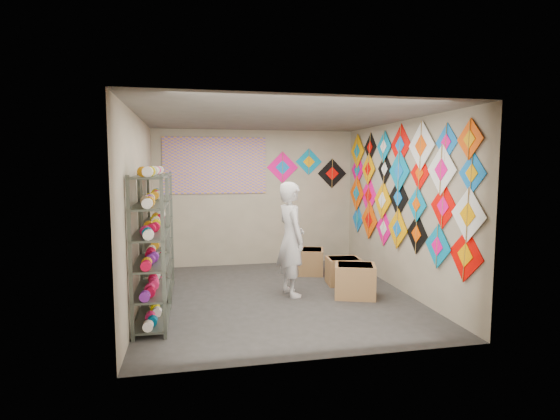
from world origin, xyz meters
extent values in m
plane|color=#2F2C29|center=(0.00, 0.00, 0.00)|extent=(4.50, 4.50, 0.00)
plane|color=tan|center=(0.00, 2.25, 1.35)|extent=(4.00, 0.00, 4.00)
plane|color=tan|center=(0.00, -2.25, 1.35)|extent=(4.00, 0.00, 4.00)
plane|color=tan|center=(-2.00, 0.00, 1.35)|extent=(0.00, 4.50, 4.50)
plane|color=tan|center=(2.00, 0.00, 1.35)|extent=(0.00, 4.50, 4.50)
plane|color=#6B645B|center=(0.00, 0.00, 2.70)|extent=(4.50, 4.50, 0.00)
cube|color=#4C5147|center=(-1.78, -0.85, 0.95)|extent=(0.40, 1.10, 1.90)
cube|color=#4C5147|center=(-1.78, 0.45, 0.95)|extent=(0.40, 1.10, 1.90)
cylinder|color=#FF1D60|center=(-1.78, -1.33, 1.04)|extent=(0.12, 0.10, 0.12)
cylinder|color=orange|center=(-1.78, -1.14, 1.04)|extent=(0.12, 0.10, 0.12)
cylinder|color=#FFE307|center=(-1.78, -0.95, 1.04)|extent=(0.12, 0.10, 0.12)
cylinder|color=white|center=(-1.78, -0.75, 1.04)|extent=(0.12, 0.10, 0.12)
cylinder|color=red|center=(-1.78, -0.56, 1.04)|extent=(0.12, 0.10, 0.12)
cylinder|color=#731F92|center=(-1.78, -0.37, 1.04)|extent=(0.12, 0.10, 0.12)
cylinder|color=beige|center=(-1.78, -0.03, 1.04)|extent=(0.12, 0.10, 0.12)
cylinder|color=#025F88|center=(-1.78, 0.16, 1.04)|extent=(0.12, 0.10, 0.12)
cylinder|color=#FF1D60|center=(-1.78, 0.35, 1.04)|extent=(0.12, 0.10, 0.12)
cylinder|color=orange|center=(-1.78, 0.55, 1.04)|extent=(0.12, 0.10, 0.12)
cylinder|color=#FFE307|center=(-1.78, 0.74, 1.04)|extent=(0.12, 0.10, 0.12)
cylinder|color=white|center=(-1.78, 0.93, 1.04)|extent=(0.12, 0.10, 0.12)
cube|color=#E70500|center=(1.99, -1.76, 0.92)|extent=(0.04, 0.68, 0.68)
cube|color=#037FAE|center=(1.97, -1.17, 0.92)|extent=(0.01, 0.62, 0.62)
cube|color=black|center=(1.99, -0.58, 0.99)|extent=(0.02, 0.60, 0.61)
cube|color=#F5A000|center=(1.97, 0.00, 0.99)|extent=(0.03, 0.65, 0.65)
cube|color=#FC057F|center=(1.99, 0.54, 0.92)|extent=(0.01, 0.62, 0.62)
cube|color=#FF4D00|center=(1.97, 1.14, 0.99)|extent=(0.02, 0.71, 0.71)
cube|color=blue|center=(1.99, 1.75, 0.94)|extent=(0.02, 0.55, 0.55)
cube|color=white|center=(1.97, -1.80, 1.42)|extent=(0.01, 0.67, 0.67)
cube|color=#E70500|center=(1.99, -1.24, 1.47)|extent=(0.02, 0.61, 0.61)
cube|color=#037FAE|center=(1.97, -0.58, 1.43)|extent=(0.01, 0.53, 0.53)
cube|color=black|center=(1.99, 0.03, 1.49)|extent=(0.02, 0.65, 0.65)
cube|color=#F5A000|center=(1.97, 0.59, 1.40)|extent=(0.03, 0.66, 0.66)
cube|color=#FC057F|center=(1.99, 1.23, 1.44)|extent=(0.03, 0.71, 0.71)
cube|color=#FF4D00|center=(1.97, 1.79, 1.45)|extent=(0.02, 0.71, 0.71)
cube|color=blue|center=(1.99, -1.81, 1.91)|extent=(0.02, 0.52, 0.52)
cube|color=white|center=(1.97, -1.19, 1.95)|extent=(0.02, 0.68, 0.68)
cube|color=#E70500|center=(1.99, -0.61, 1.90)|extent=(0.03, 0.53, 0.52)
cube|color=#037FAE|center=(1.97, 0.00, 1.91)|extent=(0.01, 0.68, 0.68)
cube|color=black|center=(1.99, 0.56, 1.94)|extent=(0.02, 0.55, 0.55)
cube|color=#F5A000|center=(1.97, 1.23, 1.94)|extent=(0.03, 0.60, 0.60)
cube|color=#FC057F|center=(1.99, 1.81, 1.92)|extent=(0.04, 0.64, 0.64)
cube|color=#FF4D00|center=(1.97, -1.77, 2.31)|extent=(0.01, 0.50, 0.50)
cube|color=blue|center=(1.99, -1.26, 2.30)|extent=(0.02, 0.50, 0.50)
cube|color=white|center=(1.97, -0.65, 2.29)|extent=(0.01, 0.72, 0.72)
cube|color=#E70500|center=(1.99, 0.02, 2.32)|extent=(0.03, 0.67, 0.67)
cube|color=#037FAE|center=(1.97, 0.58, 2.32)|extent=(0.03, 0.55, 0.55)
cube|color=black|center=(1.99, 1.20, 2.34)|extent=(0.03, 0.54, 0.54)
cube|color=#F5A000|center=(1.97, 1.79, 2.28)|extent=(0.01, 0.68, 0.68)
cube|color=#FC057F|center=(0.55, 2.24, 1.96)|extent=(0.64, 0.02, 0.64)
cube|color=#037FAE|center=(1.10, 2.24, 2.08)|extent=(0.55, 0.02, 0.55)
cube|color=black|center=(1.60, 2.24, 1.83)|extent=(0.62, 0.02, 0.62)
cube|color=#7055B9|center=(-0.80, 2.23, 2.00)|extent=(2.00, 0.01, 1.10)
imported|color=beige|center=(0.22, 0.03, 0.88)|extent=(0.78, 0.64, 1.76)
cube|color=#9F7745|center=(1.15, -0.28, 0.25)|extent=(0.74, 0.67, 0.50)
cube|color=#9F7745|center=(1.22, 0.45, 0.22)|extent=(0.59, 0.51, 0.45)
cube|color=#9F7745|center=(0.86, 1.24, 0.23)|extent=(0.61, 0.65, 0.46)
camera|label=1|loc=(-1.28, -6.42, 2.01)|focal=28.00mm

